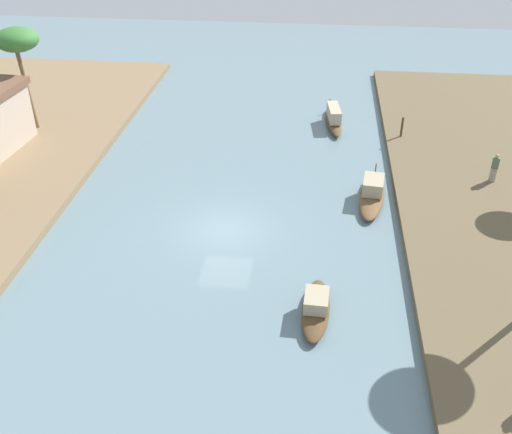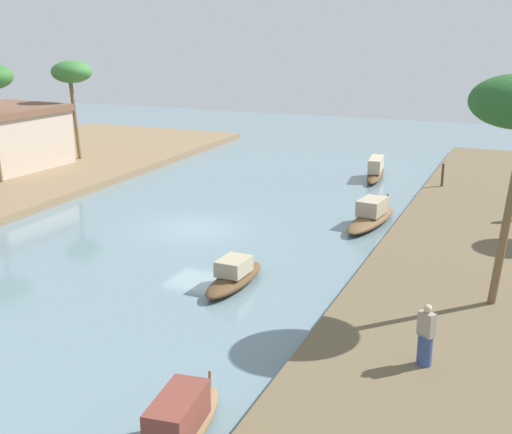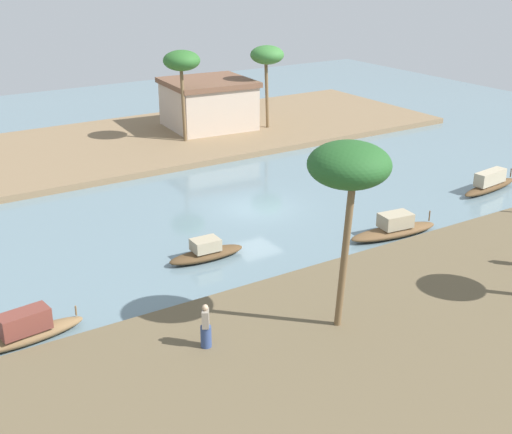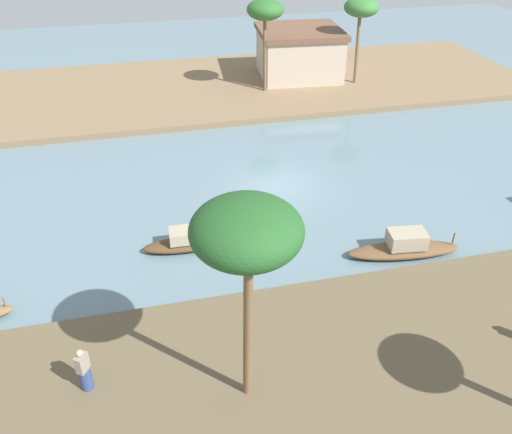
# 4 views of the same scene
# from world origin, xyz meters

# --- Properties ---
(river_water) EXTENTS (79.65, 79.65, 0.00)m
(river_water) POSITION_xyz_m (0.00, 0.00, 0.00)
(river_water) COLOR slate
(river_water) RESTS_ON ground
(riverbank_left) EXTENTS (47.99, 14.81, 0.41)m
(riverbank_left) POSITION_xyz_m (0.00, -15.83, 0.21)
(riverbank_left) COLOR brown
(riverbank_left) RESTS_ON ground
(riverbank_right) EXTENTS (47.99, 14.81, 0.41)m
(riverbank_right) POSITION_xyz_m (0.00, 15.83, 0.21)
(riverbank_right) COLOR #846B4C
(riverbank_right) RESTS_ON ground
(sampan_with_red_awning) EXTENTS (5.01, 1.45, 1.29)m
(sampan_with_red_awning) POSITION_xyz_m (13.44, -5.16, 0.50)
(sampan_with_red_awning) COLOR brown
(sampan_with_red_awning) RESTS_ON river_water
(sampan_near_left_bank) EXTENTS (3.83, 1.25, 1.04)m
(sampan_near_left_bank) POSITION_xyz_m (-5.59, -4.51, 0.37)
(sampan_near_left_bank) COLOR brown
(sampan_near_left_bank) RESTS_ON river_water
(sampan_with_tall_canopy) EXTENTS (5.16, 1.85, 1.22)m
(sampan_with_tall_canopy) POSITION_xyz_m (3.78, -7.20, 0.42)
(sampan_with_tall_canopy) COLOR brown
(sampan_with_tall_canopy) RESTS_ON river_water
(sampan_foreground) EXTENTS (4.11, 1.38, 1.31)m
(sampan_foreground) POSITION_xyz_m (-14.63, -7.34, 0.52)
(sampan_foreground) COLOR brown
(sampan_foreground) RESTS_ON river_water
(person_on_near_bank) EXTENTS (0.54, 0.54, 1.69)m
(person_on_near_bank) POSITION_xyz_m (-9.59, -11.76, 1.13)
(person_on_near_bank) COLOR #33477A
(person_on_near_bank) RESTS_ON riverbank_left
(palm_tree_left_near) EXTENTS (2.93, 2.93, 7.18)m
(palm_tree_left_near) POSITION_xyz_m (-4.65, -13.29, 6.68)
(palm_tree_left_near) COLOR brown
(palm_tree_left_near) RESTS_ON riverbank_left
(palm_tree_right_tall) EXTENTS (2.63, 2.63, 6.53)m
(palm_tree_right_tall) POSITION_xyz_m (2.71, 13.80, 6.12)
(palm_tree_right_tall) COLOR brown
(palm_tree_right_tall) RESTS_ON riverbank_right
(palm_tree_right_short) EXTENTS (2.58, 2.58, 6.32)m
(palm_tree_right_short) POSITION_xyz_m (10.04, 13.94, 5.91)
(palm_tree_right_short) COLOR brown
(palm_tree_right_short) RESTS_ON riverbank_right
(riverside_building) EXTENTS (6.90, 6.59, 3.70)m
(riverside_building) POSITION_xyz_m (6.21, 16.42, 2.28)
(riverside_building) COLOR #C6B29E
(riverside_building) RESTS_ON riverbank_right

